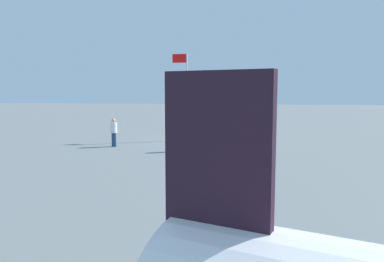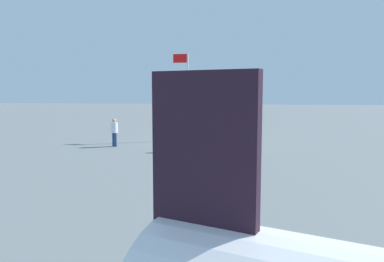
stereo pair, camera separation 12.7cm
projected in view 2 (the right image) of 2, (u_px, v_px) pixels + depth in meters
The scene contains 8 objects.
ground_plane at pixel (209, 140), 23.16m from camera, with size 120.00×120.00×0.00m, color slate.
luggage_cart at pixel (235, 133), 23.10m from camera, with size 2.29×1.48×0.67m.
suitcase_dark at pixel (232, 127), 23.54m from camera, with size 0.48×0.40×0.25m.
suitcase_maroon at pixel (203, 139), 22.74m from camera, with size 0.50×0.31×0.33m.
worker_lead at pixel (204, 125), 22.02m from camera, with size 0.39×0.39×1.78m.
worker_trailing at pixel (186, 132), 19.01m from camera, with size 0.42×0.42×1.67m.
worker_supervisor at pixel (114, 130), 20.60m from camera, with size 0.52×0.52×1.53m.
flagpole at pixel (186, 89), 22.91m from camera, with size 0.94×0.10×5.33m.
Camera 2 is at (-2.42, 22.86, 3.07)m, focal length 35.43 mm.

